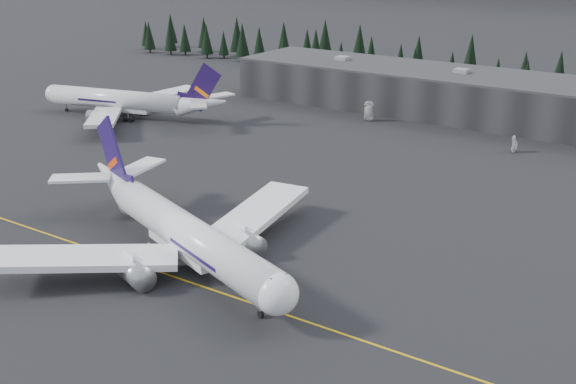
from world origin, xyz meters
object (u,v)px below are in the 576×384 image
Objects in this scene: jet_main at (177,227)px; gse_vehicle_a at (369,118)px; gse_vehicle_b at (514,150)px; jet_parked at (131,101)px; terminal at (493,98)px.

jet_main is 101.73m from gse_vehicle_a.
gse_vehicle_a is 1.36× the size of gse_vehicle_b.
jet_parked reaches higher than gse_vehicle_a.
terminal is 27.65× the size of gse_vehicle_a.
jet_main reaches higher than jet_parked.
terminal is at bearing -167.79° from gse_vehicle_b.
jet_parked is 107.04m from gse_vehicle_b.
terminal is at bearing -160.52° from jet_parked.
jet_main is at bearing 126.26° from jet_parked.
gse_vehicle_a is 45.36m from gse_vehicle_b.
gse_vehicle_b is at bearing 93.66° from jet_main.
terminal is 37.61× the size of gse_vehicle_b.
jet_main is 95.96m from gse_vehicle_b.
terminal is 104.26m from jet_parked.
jet_parked reaches higher than terminal.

